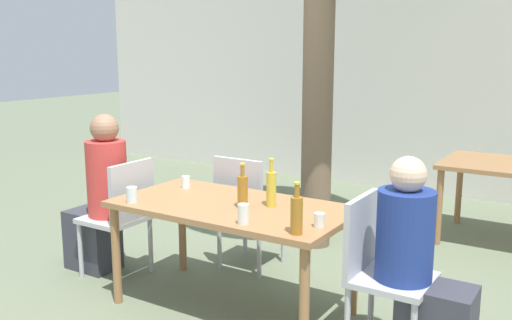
{
  "coord_description": "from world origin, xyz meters",
  "views": [
    {
      "loc": [
        2.09,
        -3.02,
        1.77
      ],
      "look_at": [
        0.0,
        0.3,
        0.99
      ],
      "focal_mm": 40.0,
      "sensor_mm": 36.0,
      "label": 1
    }
  ],
  "objects_px": {
    "oil_cruet_0": "(271,188)",
    "drinking_glass_2": "(186,182)",
    "amber_bottle_1": "(297,214)",
    "patio_chair_1": "(378,265)",
    "drinking_glass_0": "(132,195)",
    "dining_table_front": "(232,216)",
    "person_seated_1": "(420,274)",
    "drinking_glass_1": "(319,220)",
    "person_seated_0": "(100,202)",
    "patio_chair_0": "(122,211)",
    "amber_bottle_2": "(243,191)",
    "drinking_glass_3": "(243,214)",
    "patio_chair_2": "(246,205)"
  },
  "relations": [
    {
      "from": "person_seated_1",
      "to": "person_seated_0",
      "type": "bearing_deg",
      "value": 90.0
    },
    {
      "from": "person_seated_1",
      "to": "patio_chair_1",
      "type": "bearing_deg",
      "value": 90.0
    },
    {
      "from": "patio_chair_1",
      "to": "drinking_glass_0",
      "type": "bearing_deg",
      "value": 101.39
    },
    {
      "from": "patio_chair_0",
      "to": "drinking_glass_3",
      "type": "height_order",
      "value": "patio_chair_0"
    },
    {
      "from": "patio_chair_1",
      "to": "drinking_glass_2",
      "type": "xyz_separation_m",
      "value": [
        -1.57,
        0.19,
        0.25
      ]
    },
    {
      "from": "oil_cruet_0",
      "to": "drinking_glass_3",
      "type": "height_order",
      "value": "oil_cruet_0"
    },
    {
      "from": "drinking_glass_0",
      "to": "person_seated_0",
      "type": "bearing_deg",
      "value": 154.07
    },
    {
      "from": "drinking_glass_2",
      "to": "drinking_glass_3",
      "type": "height_order",
      "value": "drinking_glass_3"
    },
    {
      "from": "person_seated_0",
      "to": "drinking_glass_1",
      "type": "bearing_deg",
      "value": 86.11
    },
    {
      "from": "drinking_glass_0",
      "to": "amber_bottle_2",
      "type": "bearing_deg",
      "value": 22.62
    },
    {
      "from": "dining_table_front",
      "to": "patio_chair_1",
      "type": "relative_size",
      "value": 1.71
    },
    {
      "from": "amber_bottle_2",
      "to": "drinking_glass_1",
      "type": "bearing_deg",
      "value": -9.43
    },
    {
      "from": "patio_chair_2",
      "to": "drinking_glass_3",
      "type": "xyz_separation_m",
      "value": [
        0.62,
        -0.98,
        0.27
      ]
    },
    {
      "from": "patio_chair_0",
      "to": "drinking_glass_0",
      "type": "xyz_separation_m",
      "value": [
        0.44,
        -0.33,
        0.26
      ]
    },
    {
      "from": "oil_cruet_0",
      "to": "amber_bottle_2",
      "type": "distance_m",
      "value": 0.19
    },
    {
      "from": "person_seated_0",
      "to": "patio_chair_0",
      "type": "bearing_deg",
      "value": 90.0
    },
    {
      "from": "oil_cruet_0",
      "to": "dining_table_front",
      "type": "bearing_deg",
      "value": -159.61
    },
    {
      "from": "patio_chair_1",
      "to": "drinking_glass_2",
      "type": "distance_m",
      "value": 1.6
    },
    {
      "from": "person_seated_0",
      "to": "drinking_glass_3",
      "type": "relative_size",
      "value": 10.4
    },
    {
      "from": "person_seated_0",
      "to": "drinking_glass_2",
      "type": "relative_size",
      "value": 14.32
    },
    {
      "from": "dining_table_front",
      "to": "drinking_glass_2",
      "type": "height_order",
      "value": "drinking_glass_2"
    },
    {
      "from": "drinking_glass_2",
      "to": "person_seated_1",
      "type": "bearing_deg",
      "value": -5.88
    },
    {
      "from": "person_seated_0",
      "to": "amber_bottle_1",
      "type": "bearing_deg",
      "value": 80.65
    },
    {
      "from": "oil_cruet_0",
      "to": "drinking_glass_1",
      "type": "bearing_deg",
      "value": -26.23
    },
    {
      "from": "person_seated_0",
      "to": "oil_cruet_0",
      "type": "distance_m",
      "value": 1.54
    },
    {
      "from": "person_seated_0",
      "to": "drinking_glass_0",
      "type": "xyz_separation_m",
      "value": [
        0.67,
        -0.33,
        0.23
      ]
    },
    {
      "from": "drinking_glass_2",
      "to": "person_seated_0",
      "type": "bearing_deg",
      "value": -165.41
    },
    {
      "from": "drinking_glass_1",
      "to": "drinking_glass_2",
      "type": "relative_size",
      "value": 0.94
    },
    {
      "from": "oil_cruet_0",
      "to": "drinking_glass_2",
      "type": "bearing_deg",
      "value": 173.21
    },
    {
      "from": "oil_cruet_0",
      "to": "amber_bottle_1",
      "type": "xyz_separation_m",
      "value": [
        0.41,
        -0.41,
        -0.01
      ]
    },
    {
      "from": "dining_table_front",
      "to": "patio_chair_0",
      "type": "xyz_separation_m",
      "value": [
        -1.03,
        0.0,
        -0.13
      ]
    },
    {
      "from": "patio_chair_0",
      "to": "drinking_glass_2",
      "type": "xyz_separation_m",
      "value": [
        0.48,
        0.19,
        0.25
      ]
    },
    {
      "from": "drinking_glass_3",
      "to": "drinking_glass_2",
      "type": "bearing_deg",
      "value": 148.99
    },
    {
      "from": "oil_cruet_0",
      "to": "drinking_glass_3",
      "type": "xyz_separation_m",
      "value": [
        0.06,
        -0.42,
        -0.06
      ]
    },
    {
      "from": "person_seated_1",
      "to": "drinking_glass_3",
      "type": "distance_m",
      "value": 1.05
    },
    {
      "from": "patio_chair_2",
      "to": "drinking_glass_2",
      "type": "bearing_deg",
      "value": 63.95
    },
    {
      "from": "patio_chair_0",
      "to": "drinking_glass_3",
      "type": "bearing_deg",
      "value": 76.33
    },
    {
      "from": "dining_table_front",
      "to": "amber_bottle_1",
      "type": "xyz_separation_m",
      "value": [
        0.66,
        -0.32,
        0.2
      ]
    },
    {
      "from": "dining_table_front",
      "to": "drinking_glass_3",
      "type": "relative_size",
      "value": 12.97
    },
    {
      "from": "person_seated_0",
      "to": "drinking_glass_0",
      "type": "distance_m",
      "value": 0.78
    },
    {
      "from": "person_seated_1",
      "to": "drinking_glass_0",
      "type": "height_order",
      "value": "person_seated_1"
    },
    {
      "from": "amber_bottle_1",
      "to": "drinking_glass_0",
      "type": "distance_m",
      "value": 1.25
    },
    {
      "from": "drinking_glass_0",
      "to": "drinking_glass_1",
      "type": "distance_m",
      "value": 1.32
    },
    {
      "from": "patio_chair_2",
      "to": "person_seated_0",
      "type": "height_order",
      "value": "person_seated_0"
    },
    {
      "from": "amber_bottle_2",
      "to": "drinking_glass_2",
      "type": "bearing_deg",
      "value": 161.28
    },
    {
      "from": "dining_table_front",
      "to": "person_seated_0",
      "type": "height_order",
      "value": "person_seated_0"
    },
    {
      "from": "drinking_glass_2",
      "to": "drinking_glass_1",
      "type": "bearing_deg",
      "value": -14.37
    },
    {
      "from": "person_seated_1",
      "to": "amber_bottle_1",
      "type": "bearing_deg",
      "value": 117.24
    },
    {
      "from": "oil_cruet_0",
      "to": "patio_chair_0",
      "type": "bearing_deg",
      "value": -175.86
    },
    {
      "from": "oil_cruet_0",
      "to": "drinking_glass_1",
      "type": "relative_size",
      "value": 3.86
    }
  ]
}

